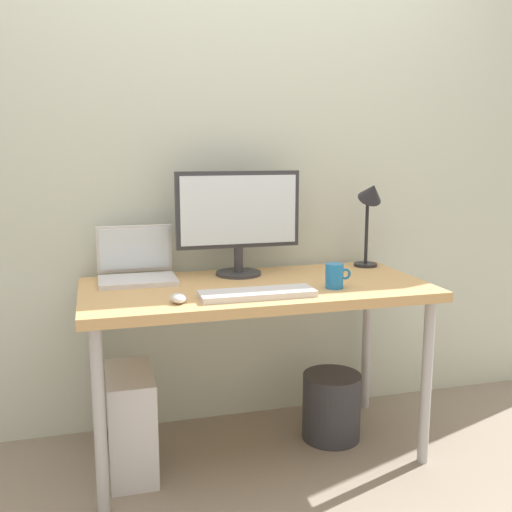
# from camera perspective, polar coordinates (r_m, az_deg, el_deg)

# --- Properties ---
(ground_plane) EXTENTS (6.00, 6.00, 0.00)m
(ground_plane) POSITION_cam_1_polar(r_m,az_deg,el_deg) (2.71, 0.00, -18.19)
(ground_plane) COLOR gray
(back_wall) EXTENTS (4.40, 0.04, 2.60)m
(back_wall) POSITION_cam_1_polar(r_m,az_deg,el_deg) (2.76, -2.24, 10.50)
(back_wall) COLOR silver
(back_wall) RESTS_ON ground_plane
(desk) EXTENTS (1.41, 0.67, 0.74)m
(desk) POSITION_cam_1_polar(r_m,az_deg,el_deg) (2.46, 0.00, -4.28)
(desk) COLOR tan
(desk) RESTS_ON ground_plane
(monitor) EXTENTS (0.55, 0.20, 0.46)m
(monitor) POSITION_cam_1_polar(r_m,az_deg,el_deg) (2.58, -1.71, 3.83)
(monitor) COLOR #333338
(monitor) RESTS_ON desk
(laptop) EXTENTS (0.32, 0.26, 0.23)m
(laptop) POSITION_cam_1_polar(r_m,az_deg,el_deg) (2.56, -11.43, -1.02)
(laptop) COLOR silver
(laptop) RESTS_ON desk
(desk_lamp) EXTENTS (0.11, 0.16, 0.42)m
(desk_lamp) POSITION_cam_1_polar(r_m,az_deg,el_deg) (2.80, 10.96, 4.84)
(desk_lamp) COLOR #232328
(desk_lamp) RESTS_ON desk
(keyboard) EXTENTS (0.44, 0.14, 0.02)m
(keyboard) POSITION_cam_1_polar(r_m,az_deg,el_deg) (2.24, 0.12, -3.64)
(keyboard) COLOR silver
(keyboard) RESTS_ON desk
(mouse) EXTENTS (0.06, 0.09, 0.03)m
(mouse) POSITION_cam_1_polar(r_m,az_deg,el_deg) (2.17, -7.48, -4.04)
(mouse) COLOR silver
(mouse) RESTS_ON desk
(coffee_mug) EXTENTS (0.11, 0.07, 0.10)m
(coffee_mug) POSITION_cam_1_polar(r_m,az_deg,el_deg) (2.39, 7.58, -1.90)
(coffee_mug) COLOR #1E72BF
(coffee_mug) RESTS_ON desk
(computer_tower) EXTENTS (0.18, 0.36, 0.42)m
(computer_tower) POSITION_cam_1_polar(r_m,az_deg,el_deg) (2.52, -11.93, -15.34)
(computer_tower) COLOR silver
(computer_tower) RESTS_ON ground_plane
(wastebasket) EXTENTS (0.26, 0.26, 0.30)m
(wastebasket) POSITION_cam_1_polar(r_m,az_deg,el_deg) (2.77, 7.27, -14.14)
(wastebasket) COLOR #333338
(wastebasket) RESTS_ON ground_plane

